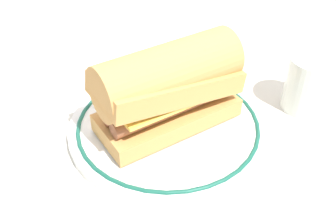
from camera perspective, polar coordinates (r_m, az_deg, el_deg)
name	(u,v)px	position (r m, az deg, el deg)	size (l,w,h in m)	color
ground_plane	(183,135)	(0.57, 2.09, -4.32)	(1.50, 1.50, 0.00)	beige
plate	(168,126)	(0.58, 0.00, -2.93)	(0.28, 0.28, 0.01)	white
sausage_sandwich	(168,86)	(0.53, 0.00, 2.71)	(0.22, 0.16, 0.12)	tan
drinking_glass	(308,87)	(0.64, 19.21, 2.44)	(0.07, 0.07, 0.09)	silver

